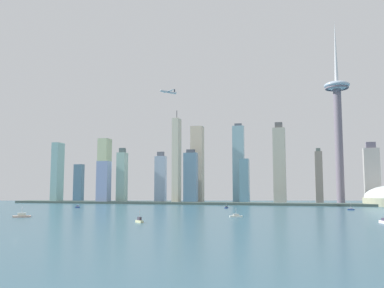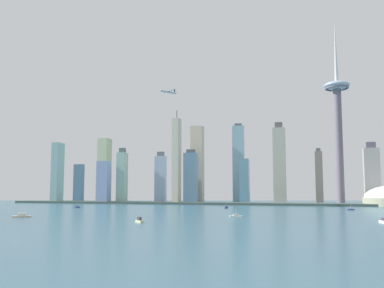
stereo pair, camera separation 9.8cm
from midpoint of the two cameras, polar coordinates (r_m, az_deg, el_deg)
ground_plane at (r=284.46m, az=-22.92°, el=-11.71°), size 6000.00×6000.00×0.00m
waterfront_pier at (r=776.31m, az=2.09°, el=-8.08°), size 789.37×45.46×3.99m
observation_tower at (r=816.82m, az=19.24°, el=4.06°), size 46.25×46.25×345.02m
skyscraper_0 at (r=840.85m, az=-9.52°, el=-4.45°), size 17.50×17.69×109.02m
skyscraper_1 at (r=873.31m, az=16.90°, el=-4.27°), size 14.36×21.62×109.18m
skyscraper_2 at (r=878.14m, az=0.73°, el=-2.76°), size 24.71×22.97×159.45m
skyscraper_3 at (r=897.39m, az=-11.88°, el=-3.54°), size 21.24×24.99×133.37m
skyscraper_4 at (r=840.40m, az=23.31°, el=-3.89°), size 27.75×16.44×114.84m
skyscraper_5 at (r=871.75m, az=-4.31°, el=-4.70°), size 22.75×12.58×105.04m
skyscraper_6 at (r=838.39m, az=7.17°, el=-5.02°), size 17.99×20.38×87.72m
skyscraper_7 at (r=912.98m, az=-17.87°, el=-3.72°), size 15.14×26.06×123.65m
skyscraper_8 at (r=803.94m, az=-2.12°, el=-2.30°), size 12.37×23.19×179.93m
skyscraper_9 at (r=833.50m, az=11.83°, el=-2.75°), size 23.53×22.72×158.17m
skyscraper_10 at (r=842.05m, az=-11.95°, el=-5.12°), size 23.71×18.93×82.54m
skyscraper_11 at (r=966.70m, az=-15.19°, el=-5.14°), size 19.77×13.63×82.35m
skyscraper_12 at (r=882.48m, az=6.36°, el=-2.65°), size 24.00×12.60×165.64m
skyscraper_13 at (r=845.80m, az=-0.19°, el=-4.54°), size 27.55×13.80×107.67m
boat_0 at (r=620.42m, az=20.84°, el=-8.30°), size 9.16×2.43×9.91m
boat_1 at (r=448.66m, az=6.01°, el=-9.71°), size 14.06×8.16×9.48m
boat_2 at (r=476.53m, az=-22.19°, el=-9.04°), size 18.59×15.61×10.83m
boat_3 at (r=377.13m, az=-7.19°, el=-10.32°), size 9.38×8.31×11.18m
boat_4 at (r=404.42m, az=24.72°, el=-9.55°), size 7.39×12.54×4.54m
boat_5 at (r=634.62m, az=4.71°, el=-8.60°), size 4.58×9.94×7.62m
boat_6 at (r=670.69m, az=-15.33°, el=-8.24°), size 7.15×4.68×4.52m
airplane at (r=738.54m, az=-3.30°, el=7.12°), size 25.88×29.24×8.61m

